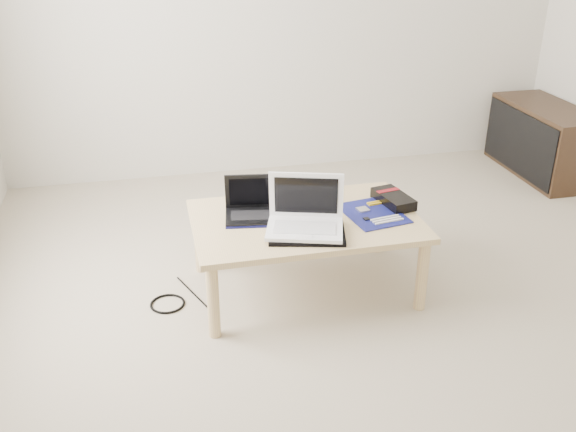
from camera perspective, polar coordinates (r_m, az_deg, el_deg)
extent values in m
plane|color=#B5A592|center=(3.17, 8.14, -8.40)|extent=(4.00, 4.00, 0.00)
cube|color=tan|center=(3.13, 1.57, -0.44)|extent=(1.10, 0.70, 0.03)
cylinder|color=tan|center=(2.90, -6.67, -7.53)|extent=(0.06, 0.06, 0.37)
cylinder|color=tan|center=(3.14, 11.83, -5.17)|extent=(0.06, 0.06, 0.37)
cylinder|color=tan|center=(3.42, -7.88, -2.12)|extent=(0.06, 0.06, 0.37)
cylinder|color=tan|center=(3.62, 8.04, -0.46)|extent=(0.06, 0.06, 0.37)
cube|color=#3B2918|center=(5.02, 21.82, 6.26)|extent=(0.40, 0.90, 0.50)
cube|color=black|center=(4.91, 19.87, 6.17)|extent=(0.02, 0.86, 0.44)
cube|color=black|center=(3.35, 0.72, 1.97)|extent=(0.35, 0.30, 0.03)
cube|color=black|center=(3.12, -2.94, -0.07)|extent=(0.31, 0.24, 0.02)
cube|color=black|center=(3.12, -2.94, 0.07)|extent=(0.25, 0.14, 0.00)
cube|color=black|center=(3.05, -2.90, -0.51)|extent=(0.07, 0.04, 0.00)
cube|color=black|center=(3.15, -3.02, 2.24)|extent=(0.29, 0.09, 0.19)
cube|color=black|center=(3.15, -3.02, 2.17)|extent=(0.25, 0.07, 0.15)
cube|color=#0C0E45|center=(3.04, -2.87, -0.96)|extent=(0.29, 0.06, 0.01)
cube|color=black|center=(3.19, -0.06, 0.46)|extent=(0.32, 0.29, 0.01)
cube|color=silver|center=(3.18, -0.06, 0.57)|extent=(0.26, 0.23, 0.00)
cube|color=#BCBCC1|center=(3.15, 3.15, 0.12)|extent=(0.05, 0.20, 0.02)
cube|color=gray|center=(3.14, 3.16, 0.27)|extent=(0.04, 0.17, 0.00)
cube|color=black|center=(2.97, 1.69, -1.45)|extent=(0.40, 0.33, 0.02)
cube|color=white|center=(2.96, 1.49, -1.17)|extent=(0.40, 0.34, 0.02)
cube|color=white|center=(2.95, 1.49, -1.03)|extent=(0.31, 0.21, 0.00)
cube|color=white|center=(2.87, 1.40, -1.82)|extent=(0.08, 0.06, 0.00)
cube|color=white|center=(3.00, 1.62, 1.88)|extent=(0.35, 0.14, 0.24)
cube|color=black|center=(2.99, 1.62, 1.81)|extent=(0.29, 0.12, 0.19)
cube|color=#0C0E4F|center=(3.20, 7.55, 0.24)|extent=(0.31, 0.37, 0.01)
cube|color=#BCBCC1|center=(3.21, 6.67, 0.58)|extent=(0.06, 0.06, 0.01)
cube|color=yellow|center=(3.31, 7.89, 1.26)|extent=(0.11, 0.03, 0.01)
cube|color=yellow|center=(3.29, 8.06, 1.13)|extent=(0.11, 0.03, 0.01)
cube|color=silver|center=(3.14, 8.59, -0.14)|extent=(0.15, 0.04, 0.01)
cube|color=silver|center=(3.13, 8.79, -0.31)|extent=(0.15, 0.04, 0.01)
cube|color=silver|center=(3.11, 8.99, -0.47)|extent=(0.15, 0.04, 0.01)
cube|color=black|center=(3.12, 6.99, -0.25)|extent=(0.03, 0.03, 0.01)
cube|color=black|center=(3.31, 9.34, 1.49)|extent=(0.17, 0.27, 0.05)
cube|color=maroon|center=(3.34, 8.89, 2.27)|extent=(0.13, 0.05, 0.00)
torus|color=black|center=(3.04, 0.30, -0.83)|extent=(0.13, 0.13, 0.01)
torus|color=black|center=(3.24, -10.66, -7.67)|extent=(0.18, 0.18, 0.01)
cylinder|color=black|center=(3.31, -8.49, -6.73)|extent=(0.13, 0.33, 0.01)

